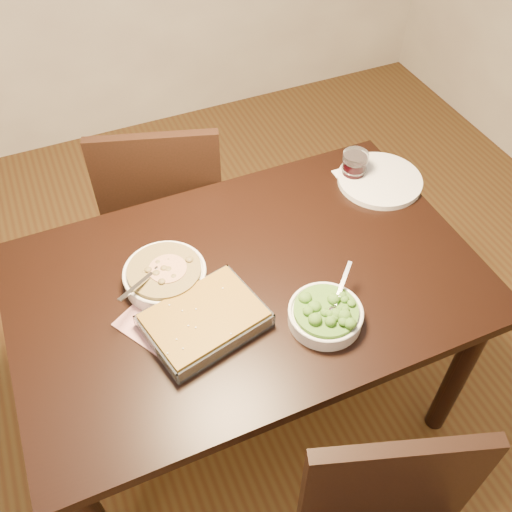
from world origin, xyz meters
The scene contains 10 objects.
ground centered at (0.00, 0.00, 0.00)m, with size 4.00×4.00×0.00m, color #492B14.
table centered at (0.00, 0.00, 0.65)m, with size 1.40×0.90×0.75m.
magazine_a centered at (-0.25, -0.02, 0.75)m, with size 0.28×0.20×0.01m, color #AC3145.
coaster centered at (0.53, 0.29, 0.75)m, with size 0.11×0.11×0.00m, color white.
stew_bowl centered at (-0.23, 0.08, 0.78)m, with size 0.25×0.25×0.09m.
broccoli_bowl centered at (0.14, -0.23, 0.78)m, with size 0.21×0.21×0.08m.
baking_dish centered at (-0.18, -0.11, 0.78)m, with size 0.36×0.30×0.06m.
wine_tumbler centered at (0.53, 0.29, 0.81)m, with size 0.09×0.09×0.10m.
dinner_plate centered at (0.60, 0.22, 0.76)m, with size 0.30×0.30×0.02m, color white.
chair_far centered at (-0.08, 0.65, 0.53)m, with size 0.56×0.56×0.95m.
Camera 1 is at (-0.42, -1.02, 2.07)m, focal length 40.00 mm.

